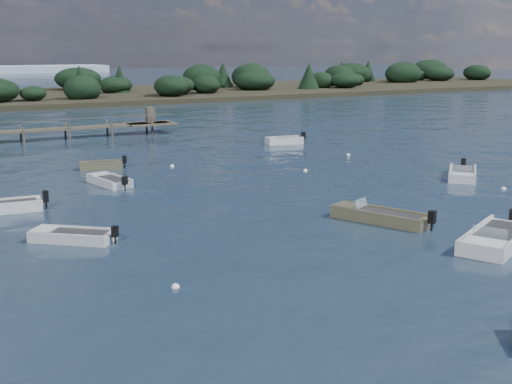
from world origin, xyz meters
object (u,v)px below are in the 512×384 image
dinghy_extra_b (109,182)px  tender_far_grey (9,208)px  tender_far_white (101,167)px  dinghy_extra_a (380,218)px  dinghy_mid_grey (73,238)px  tender_far_grey_b (284,142)px  dinghy_mid_white_b (462,175)px  dinghy_mid_white_a (496,241)px

dinghy_extra_b → tender_far_grey: size_ratio=1.06×
tender_far_grey → tender_far_white: bearing=51.7°
dinghy_extra_a → dinghy_mid_grey: size_ratio=1.40×
dinghy_extra_b → dinghy_extra_a: bearing=-58.8°
tender_far_grey_b → tender_far_grey: tender_far_grey_b is taller
tender_far_grey → dinghy_mid_grey: 7.49m
dinghy_extra_b → tender_far_grey_b: (19.66, 10.10, 0.04)m
tender_far_grey_b → dinghy_extra_b: bearing=-152.8°
dinghy_mid_grey → dinghy_mid_white_b: bearing=4.1°
dinghy_extra_b → tender_far_grey: tender_far_grey is taller
dinghy_mid_white_b → tender_far_white: (-21.03, 15.39, 0.00)m
dinghy_mid_grey → dinghy_mid_white_a: bearing=-30.5°
tender_far_grey_b → dinghy_mid_white_a: (-7.92, -31.61, -0.01)m
tender_far_grey → dinghy_extra_a: size_ratio=0.73×
tender_far_white → tender_far_grey_b: bearing=13.1°
dinghy_extra_a → dinghy_mid_grey: dinghy_extra_a is taller
tender_far_white → tender_far_grey: tender_far_grey is taller
dinghy_mid_white_b → tender_far_grey_b: size_ratio=1.18×
tender_far_white → dinghy_mid_white_a: size_ratio=0.60×
dinghy_extra_a → dinghy_extra_b: bearing=121.2°
dinghy_mid_grey → tender_far_grey_b: bearing=41.2°
tender_far_grey → dinghy_extra_a: 20.14m
dinghy_extra_b → dinghy_mid_white_b: 24.10m
tender_far_grey_b → dinghy_mid_grey: (-24.80, -21.68, -0.04)m
dinghy_mid_white_b → dinghy_extra_a: (-12.48, -6.25, 0.01)m
dinghy_extra_b → tender_far_grey: (-6.88, -4.29, 0.03)m
dinghy_mid_grey → tender_far_white: bearing=70.3°
dinghy_mid_white_b → dinghy_extra_a: size_ratio=0.85×
dinghy_mid_white_b → tender_far_grey_b: tender_far_grey_b is taller
tender_far_white → dinghy_extra_a: (8.54, -21.64, 0.01)m
dinghy_mid_white_b → dinghy_mid_white_a: 15.78m
dinghy_extra_b → dinghy_mid_white_a: (11.74, -21.51, 0.03)m
dinghy_extra_b → dinghy_mid_grey: 12.67m
dinghy_mid_white_a → dinghy_mid_grey: size_ratio=1.51×
dinghy_extra_b → dinghy_mid_white_a: dinghy_mid_white_a is taller
dinghy_mid_white_b → dinghy_mid_white_a: bearing=-131.0°
tender_far_white → dinghy_mid_grey: 18.44m
dinghy_mid_white_a → dinghy_mid_white_b: bearing=49.0°
dinghy_extra_a → dinghy_mid_white_a: bearing=-69.4°
dinghy_extra_b → dinghy_mid_white_b: bearing=-23.5°
tender_far_white → tender_far_grey: bearing=-128.3°
tender_far_grey_b → dinghy_mid_white_a: bearing=-104.1°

